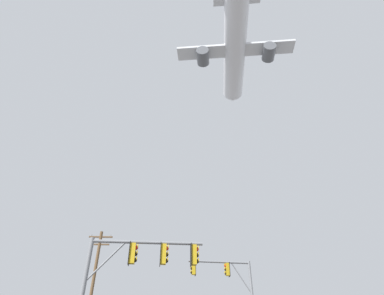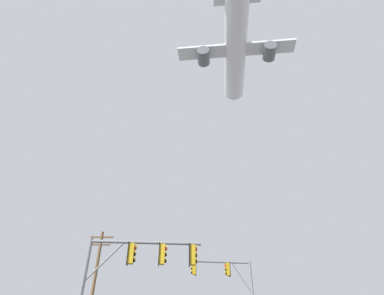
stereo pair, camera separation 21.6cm
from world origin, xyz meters
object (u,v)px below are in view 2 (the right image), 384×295
(signal_pole_near, at_px, (134,267))
(airplane, at_px, (235,51))
(utility_pole, at_px, (94,286))
(signal_pole_far, at_px, (231,285))

(signal_pole_near, relative_size, airplane, 0.22)
(utility_pole, height_order, airplane, airplane)
(signal_pole_near, relative_size, signal_pole_far, 0.82)
(signal_pole_far, bearing_deg, signal_pole_near, -121.23)
(signal_pole_near, distance_m, utility_pole, 15.10)
(signal_pole_far, relative_size, airplane, 0.27)
(signal_pole_near, bearing_deg, airplane, 58.94)
(signal_pole_far, bearing_deg, utility_pole, 159.64)
(signal_pole_near, distance_m, airplane, 42.45)
(signal_pole_far, xyz_separation_m, airplane, (4.51, 7.54, 36.59))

